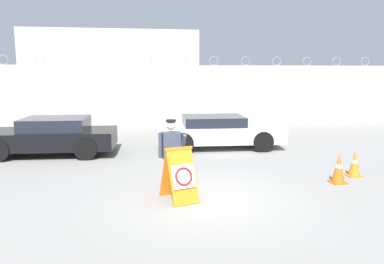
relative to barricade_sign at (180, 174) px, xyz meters
name	(u,v)px	position (x,y,z in m)	size (l,w,h in m)	color
ground_plane	(207,198)	(0.62, 0.07, -0.58)	(90.00, 90.00, 0.00)	gray
perimeter_wall	(165,96)	(0.62, 11.22, 0.98)	(36.00, 0.30, 3.56)	#ADA8A0
building_block	(115,76)	(-2.08, 16.89, 1.94)	(9.52, 7.92, 5.04)	beige
barricade_sign	(180,174)	(0.00, 0.00, 0.00)	(0.81, 0.98, 1.16)	orange
security_guard	(171,152)	(-0.11, 0.63, 0.35)	(0.64, 0.37, 1.68)	black
traffic_cone_near	(355,164)	(4.81, 1.16, -0.23)	(0.36, 0.36, 0.70)	orange
traffic_cone_mid	(339,168)	(4.07, 0.67, -0.21)	(0.38, 0.38, 0.75)	orange
parked_car_front_coupe	(51,136)	(-3.69, 5.19, 0.06)	(4.37, 2.20, 1.25)	black
parked_car_rear_sedan	(218,131)	(2.08, 5.48, 0.04)	(4.58, 2.15, 1.17)	black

